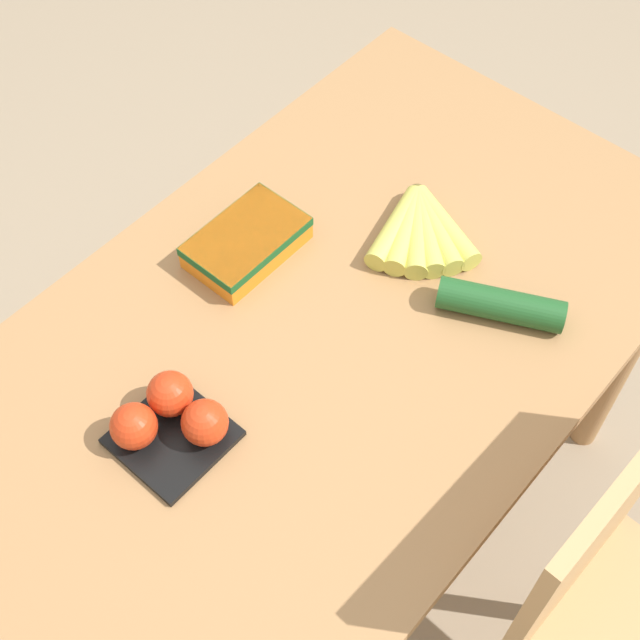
% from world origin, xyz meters
% --- Properties ---
extents(ground_plane, '(12.00, 12.00, 0.00)m').
position_xyz_m(ground_plane, '(0.00, 0.00, 0.00)').
color(ground_plane, gray).
extents(dining_table, '(1.28, 0.75, 0.77)m').
position_xyz_m(dining_table, '(0.00, 0.00, 0.65)').
color(dining_table, '#9E7044').
rests_on(dining_table, ground_plane).
extents(banana_bunch, '(0.18, 0.18, 0.04)m').
position_xyz_m(banana_bunch, '(-0.25, -0.00, 0.79)').
color(banana_bunch, brown).
rests_on(banana_bunch, dining_table).
extents(tomato_pack, '(0.14, 0.14, 0.08)m').
position_xyz_m(tomato_pack, '(0.26, -0.04, 0.80)').
color(tomato_pack, black).
rests_on(tomato_pack, dining_table).
extents(carrot_bag, '(0.19, 0.12, 0.05)m').
position_xyz_m(carrot_bag, '(-0.04, -0.19, 0.79)').
color(carrot_bag, orange).
rests_on(carrot_bag, dining_table).
extents(cucumber_near, '(0.13, 0.19, 0.05)m').
position_xyz_m(cucumber_near, '(-0.20, 0.18, 0.79)').
color(cucumber_near, '#1E5123').
rests_on(cucumber_near, dining_table).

